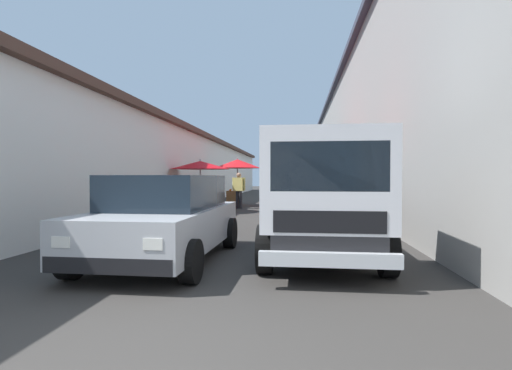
% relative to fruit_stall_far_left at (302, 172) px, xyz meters
% --- Properties ---
extents(ground, '(90.00, 90.00, 0.00)m').
position_rel_fruit_stall_far_left_xyz_m(ground, '(-3.25, 1.55, -1.66)').
color(ground, '#33302D').
extents(building_left_whitewash, '(49.80, 7.50, 3.81)m').
position_rel_fruit_stall_far_left_xyz_m(building_left_whitewash, '(-1.00, 8.75, 0.25)').
color(building_left_whitewash, silver).
rests_on(building_left_whitewash, ground).
extents(building_right_concrete, '(49.80, 7.50, 7.19)m').
position_rel_fruit_stall_far_left_xyz_m(building_right_concrete, '(-1.00, -5.64, 1.95)').
color(building_right_concrete, gray).
rests_on(building_right_concrete, ground).
extents(fruit_stall_far_left, '(2.32, 2.32, 2.19)m').
position_rel_fruit_stall_far_left_xyz_m(fruit_stall_far_left, '(0.00, 0.00, 0.00)').
color(fruit_stall_far_left, '#9E9EA3').
rests_on(fruit_stall_far_left, ground).
extents(fruit_stall_mid_lane, '(2.32, 2.32, 2.19)m').
position_rel_fruit_stall_far_left_xyz_m(fruit_stall_mid_lane, '(-8.98, -0.18, -0.06)').
color(fruit_stall_mid_lane, '#9E9EA3').
rests_on(fruit_stall_mid_lane, ground).
extents(fruit_stall_near_left, '(2.32, 2.32, 2.38)m').
position_rel_fruit_stall_far_left_xyz_m(fruit_stall_near_left, '(-0.19, 3.18, 0.19)').
color(fruit_stall_near_left, '#9E9EA3').
rests_on(fruit_stall_near_left, ground).
extents(fruit_stall_far_right, '(2.84, 2.84, 2.23)m').
position_rel_fruit_stall_far_left_xyz_m(fruit_stall_far_right, '(-3.31, -0.18, 0.10)').
color(fruit_stall_far_right, '#9E9EA3').
rests_on(fruit_stall_far_right, ground).
extents(fruit_stall_near_right, '(2.43, 2.43, 2.15)m').
position_rel_fruit_stall_far_left_xyz_m(fruit_stall_near_right, '(-3.76, 4.09, 0.03)').
color(fruit_stall_near_right, '#9E9EA3').
rests_on(fruit_stall_near_right, ground).
extents(hatchback_car, '(3.94, 1.98, 1.45)m').
position_rel_fruit_stall_far_left_xyz_m(hatchback_car, '(-12.70, 2.42, -0.92)').
color(hatchback_car, '#ADAFB5').
rests_on(hatchback_car, ground).
extents(delivery_truck, '(4.94, 2.00, 2.08)m').
position_rel_fruit_stall_far_left_xyz_m(delivery_truck, '(-12.74, -0.22, -0.62)').
color(delivery_truck, black).
rests_on(delivery_truck, ground).
extents(vendor_by_crates, '(0.34, 0.62, 1.62)m').
position_rel_fruit_stall_far_left_xyz_m(vendor_by_crates, '(-1.81, 2.84, -0.72)').
color(vendor_by_crates, '#232328').
rests_on(vendor_by_crates, ground).
extents(vendor_in_shade, '(0.34, 0.59, 1.53)m').
position_rel_fruit_stall_far_left_xyz_m(vendor_in_shade, '(0.40, 4.43, -0.79)').
color(vendor_in_shade, '#232328').
rests_on(vendor_in_shade, ground).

